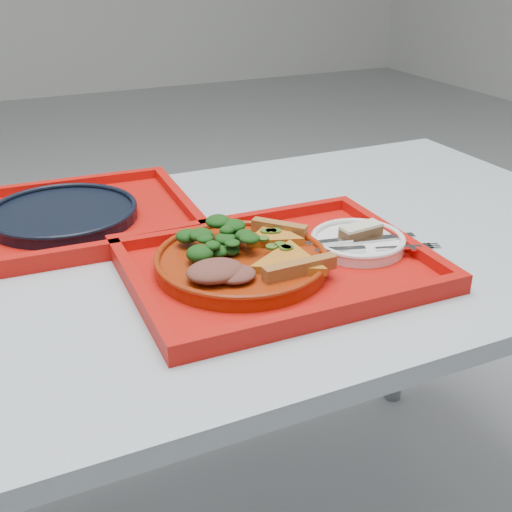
% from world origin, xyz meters
% --- Properties ---
extents(table, '(1.60, 0.80, 0.75)m').
position_xyz_m(table, '(0.00, 0.00, 0.68)').
color(table, '#A0ABB4').
rests_on(table, ground).
extents(tray_main, '(0.46, 0.36, 0.01)m').
position_xyz_m(tray_main, '(0.11, -0.11, 0.76)').
color(tray_main, '#B90F09').
rests_on(tray_main, table).
extents(tray_far, '(0.47, 0.37, 0.01)m').
position_xyz_m(tray_far, '(-0.15, 0.21, 0.76)').
color(tray_far, '#B90F09').
rests_on(tray_far, table).
extents(dinner_plate, '(0.26, 0.26, 0.02)m').
position_xyz_m(dinner_plate, '(0.06, -0.10, 0.77)').
color(dinner_plate, maroon).
rests_on(dinner_plate, tray_main).
extents(side_plate, '(0.15, 0.15, 0.01)m').
position_xyz_m(side_plate, '(0.26, -0.11, 0.77)').
color(side_plate, white).
rests_on(side_plate, tray_main).
extents(navy_plate, '(0.26, 0.26, 0.02)m').
position_xyz_m(navy_plate, '(-0.15, 0.21, 0.77)').
color(navy_plate, black).
rests_on(navy_plate, tray_far).
extents(pizza_slice_a, '(0.11, 0.13, 0.02)m').
position_xyz_m(pizza_slice_a, '(0.11, -0.15, 0.79)').
color(pizza_slice_a, gold).
rests_on(pizza_slice_a, dinner_plate).
extents(pizza_slice_b, '(0.14, 0.14, 0.02)m').
position_xyz_m(pizza_slice_b, '(0.13, -0.06, 0.79)').
color(pizza_slice_b, gold).
rests_on(pizza_slice_b, dinner_plate).
extents(salad_heap, '(0.10, 0.09, 0.05)m').
position_xyz_m(salad_heap, '(0.04, -0.06, 0.80)').
color(salad_heap, black).
rests_on(salad_heap, dinner_plate).
extents(meat_portion, '(0.08, 0.07, 0.03)m').
position_xyz_m(meat_portion, '(-0.00, -0.15, 0.79)').
color(meat_portion, brown).
rests_on(meat_portion, dinner_plate).
extents(dessert_bar, '(0.07, 0.03, 0.02)m').
position_xyz_m(dessert_bar, '(0.27, -0.10, 0.79)').
color(dessert_bar, '#4B3019').
rests_on(dessert_bar, side_plate).
extents(knife, '(0.18, 0.05, 0.01)m').
position_xyz_m(knife, '(0.26, -0.12, 0.78)').
color(knife, silver).
rests_on(knife, side_plate).
extents(fork, '(0.18, 0.08, 0.01)m').
position_xyz_m(fork, '(0.26, -0.15, 0.78)').
color(fork, silver).
rests_on(fork, side_plate).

